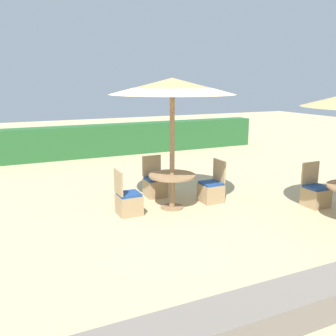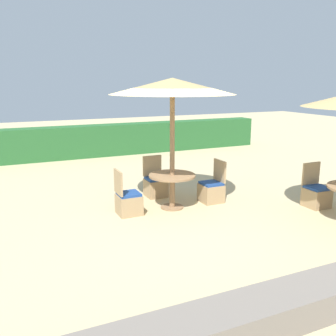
% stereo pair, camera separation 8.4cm
% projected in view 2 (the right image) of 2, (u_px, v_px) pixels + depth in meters
% --- Properties ---
extents(ground_plane, '(40.00, 40.00, 0.00)m').
position_uv_depth(ground_plane, '(181.00, 219.00, 7.29)').
color(ground_plane, '#C6B284').
extents(hedge_row, '(13.00, 0.70, 1.10)m').
position_uv_depth(hedge_row, '(95.00, 141.00, 13.28)').
color(hedge_row, '#28602D').
rests_on(hedge_row, ground_plane).
extents(stone_border, '(10.00, 0.56, 0.37)m').
position_uv_depth(stone_border, '(309.00, 299.00, 4.31)').
color(stone_border, slate).
rests_on(stone_border, ground_plane).
extents(patio_chair_front_right_north, '(0.46, 0.46, 0.93)m').
position_uv_depth(patio_chair_front_right_north, '(316.00, 195.00, 7.98)').
color(patio_chair_front_right_north, tan).
rests_on(patio_chair_front_right_north, ground_plane).
extents(parasol_center, '(2.52, 2.52, 2.69)m').
position_uv_depth(parasol_center, '(172.00, 87.00, 7.38)').
color(parasol_center, '#93704C').
rests_on(parasol_center, ground_plane).
extents(round_table_center, '(0.98, 0.98, 0.73)m').
position_uv_depth(round_table_center, '(172.00, 183.00, 7.83)').
color(round_table_center, '#93704C').
rests_on(round_table_center, ground_plane).
extents(patio_chair_center_west, '(0.46, 0.46, 0.93)m').
position_uv_depth(patio_chair_center_west, '(128.00, 202.00, 7.52)').
color(patio_chair_center_west, tan).
rests_on(patio_chair_center_west, ground_plane).
extents(patio_chair_center_north, '(0.46, 0.46, 0.93)m').
position_uv_depth(patio_chair_center_north, '(155.00, 185.00, 8.71)').
color(patio_chair_center_north, tan).
rests_on(patio_chair_center_north, ground_plane).
extents(patio_chair_center_east, '(0.46, 0.46, 0.93)m').
position_uv_depth(patio_chair_center_east, '(212.00, 190.00, 8.30)').
color(patio_chair_center_east, tan).
rests_on(patio_chair_center_east, ground_plane).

